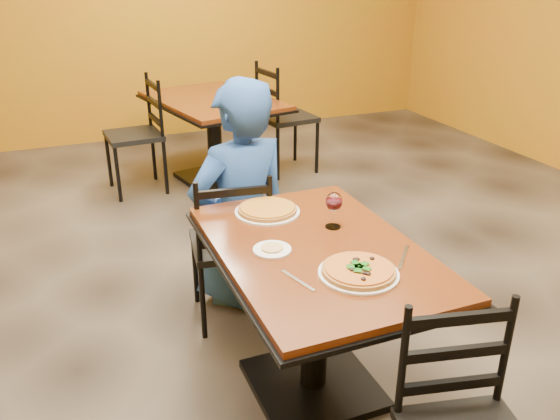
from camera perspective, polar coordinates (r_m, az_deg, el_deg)
name	(u,v)px	position (r m, az deg, el deg)	size (l,w,h in m)	color
floor	(274,329)	(3.18, -0.58, -11.84)	(7.00, 8.00, 0.01)	black
table_main	(316,286)	(2.49, 3.61, -7.60)	(0.83, 1.23, 0.75)	#64320F
table_second	(214,120)	(5.12, -6.65, 8.96)	(1.15, 1.48, 0.75)	#64320F
chair_main_far	(230,245)	(3.09, -5.02, -3.46)	(0.40, 0.40, 0.89)	black
chair_second_left	(134,136)	(5.01, -14.41, 7.16)	(0.44, 0.44, 0.97)	black
chair_second_right	(287,118)	(5.36, 0.71, 9.17)	(0.46, 0.46, 1.01)	black
diner	(240,193)	(3.21, -3.99, 1.69)	(0.64, 0.42, 1.30)	#1B3F96
plate_main	(358,273)	(2.21, 7.85, -6.30)	(0.31, 0.31, 0.01)	white
pizza_main	(359,270)	(2.20, 7.87, -5.94)	(0.28, 0.28, 0.02)	maroon
plate_far	(267,212)	(2.71, -1.27, -0.18)	(0.31, 0.31, 0.01)	white
pizza_far	(267,209)	(2.70, -1.27, 0.13)	(0.28, 0.28, 0.02)	gold
side_plate	(272,250)	(2.36, -0.79, -3.99)	(0.16, 0.16, 0.01)	white
dip	(272,248)	(2.35, -0.79, -3.80)	(0.09, 0.09, 0.01)	tan
wine_glass	(334,209)	(2.54, 5.38, 0.13)	(0.08, 0.08, 0.18)	white
fork	(298,280)	(2.15, 1.79, -7.04)	(0.01, 0.19, 0.00)	silver
knife	(403,257)	(2.36, 12.22, -4.61)	(0.01, 0.21, 0.00)	silver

